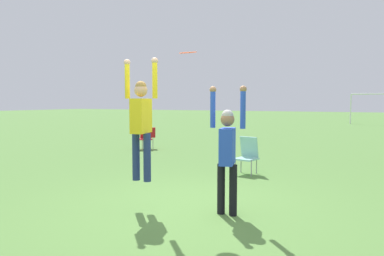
% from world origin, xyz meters
% --- Properties ---
extents(ground_plane, '(120.00, 120.00, 0.00)m').
position_xyz_m(ground_plane, '(0.00, 0.00, 0.00)').
color(ground_plane, '#56843D').
extents(person_jumping, '(0.63, 0.51, 1.95)m').
position_xyz_m(person_jumping, '(-0.64, -0.34, 1.48)').
color(person_jumping, navy).
rests_on(person_jumping, ground_plane).
extents(person_defending, '(0.59, 0.47, 1.96)m').
position_xyz_m(person_defending, '(0.70, -0.01, 1.03)').
color(person_defending, black).
rests_on(person_defending, ground_plane).
extents(frisbee, '(0.27, 0.27, 0.06)m').
position_xyz_m(frisbee, '(0.06, -0.06, 2.49)').
color(frisbee, '#E04C23').
extents(camping_chair_0, '(0.77, 0.86, 0.78)m').
position_xyz_m(camping_chair_0, '(-4.87, 5.98, 0.45)').
color(camping_chair_0, gray).
rests_on(camping_chair_0, ground_plane).
extents(camping_chair_3, '(0.55, 0.59, 0.88)m').
position_xyz_m(camping_chair_3, '(-0.07, 3.24, 0.49)').
color(camping_chair_3, gray).
rests_on(camping_chair_3, ground_plane).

